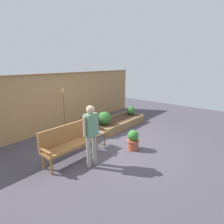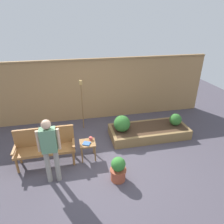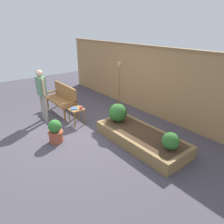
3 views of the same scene
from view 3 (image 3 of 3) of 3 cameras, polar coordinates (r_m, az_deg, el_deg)
The scene contains 12 objects.
ground_plane at distance 5.79m, azimuth -10.35°, elevation -5.31°, with size 14.00×14.00×0.00m, color #47424C.
fence_back at distance 6.89m, azimuth 8.49°, elevation 9.21°, with size 8.40×0.14×2.16m.
garden_bench at distance 6.91m, azimuth -13.68°, elevation 4.11°, with size 1.44×0.48×0.94m.
side_table at distance 6.06m, azimuth -9.90°, elevation 0.20°, with size 0.40×0.40×0.48m.
cup_on_table at distance 5.97m, azimuth -8.64°, elevation 1.25°, with size 0.12×0.09×0.08m.
book_on_table at distance 6.02m, azimuth -10.59°, elevation 0.98°, with size 0.18×0.16×0.03m, color #38609E.
potted_boxwood at distance 5.27m, azimuth -15.55°, elevation -5.23°, with size 0.38×0.38×0.60m.
raised_planter_bed at distance 5.13m, azimuth 8.07°, elevation -7.24°, with size 2.40×1.00×0.30m.
shrub_near_bench at distance 5.51m, azimuth 1.64°, elevation -0.18°, with size 0.49×0.49×0.49m.
shrub_far_corner at distance 4.49m, azimuth 16.05°, elevation -7.78°, with size 0.37×0.37×0.37m.
tiki_torch at distance 6.68m, azimuth 2.06°, elevation 9.37°, with size 0.10×0.10×1.65m.
person_by_bench at distance 6.37m, azimuth -19.03°, elevation 5.54°, with size 0.47×0.20×1.56m.
Camera 3 is at (4.57, -2.29, 2.73)m, focal length 32.75 mm.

